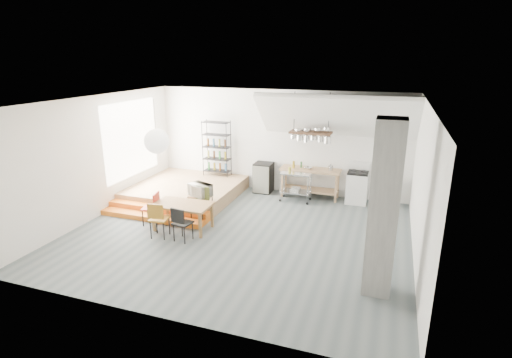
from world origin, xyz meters
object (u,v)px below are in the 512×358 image
at_px(dining_table, 183,207).
at_px(mini_fridge, 263,177).
at_px(stove, 357,187).
at_px(rolling_cart, 296,183).

relative_size(dining_table, mini_fridge, 1.50).
xyz_separation_m(stove, dining_table, (-3.91, -3.36, 0.12)).
relative_size(dining_table, rolling_cart, 1.58).
relative_size(stove, mini_fridge, 1.24).
bearing_deg(mini_fridge, stove, -0.87).
bearing_deg(rolling_cart, stove, 14.89).
relative_size(stove, rolling_cart, 1.30).
distance_m(dining_table, mini_fridge, 3.55).
bearing_deg(stove, dining_table, -139.36).
height_order(dining_table, rolling_cart, rolling_cart).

